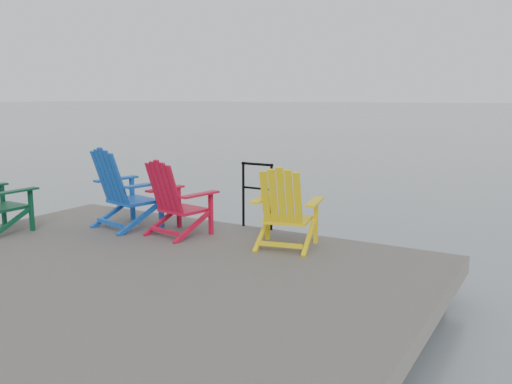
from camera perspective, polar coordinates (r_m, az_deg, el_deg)
The scene contains 6 objects.
ground at distance 5.89m, azimuth -14.48°, elevation -13.07°, with size 400.00×400.00×0.00m, color slate.
dock at distance 5.76m, azimuth -14.63°, elevation -9.89°, with size 6.00×5.00×1.40m.
handrail at distance 7.33m, azimuth 0.12°, elevation 0.32°, with size 0.48×0.04×0.90m.
chair_blue at distance 7.56m, azimuth -13.74°, elevation 0.38°, with size 0.99×0.94×1.09m.
chair_red at distance 7.03m, azimuth -8.43°, elevation -0.62°, with size 0.87×0.82×0.98m.
chair_yellow at distance 6.37m, azimuth 3.11°, elevation -1.65°, with size 0.89×0.84×0.97m.
Camera 1 is at (3.88, -3.80, 2.28)m, focal length 38.00 mm.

